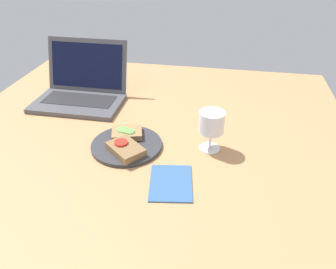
# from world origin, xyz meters

# --- Properties ---
(wooden_table) EXTENTS (1.40, 1.40, 0.03)m
(wooden_table) POSITION_xyz_m (0.00, 0.00, 0.01)
(wooden_table) COLOR #B27F51
(wooden_table) RESTS_ON ground
(plate) EXTENTS (0.23, 0.23, 0.01)m
(plate) POSITION_xyz_m (-0.05, -0.06, 0.04)
(plate) COLOR #333338
(plate) RESTS_ON wooden_table
(sandwich_with_tomato) EXTENTS (0.14, 0.13, 0.03)m
(sandwich_with_tomato) POSITION_xyz_m (-0.04, -0.10, 0.05)
(sandwich_with_tomato) COLOR brown
(sandwich_with_tomato) RESTS_ON plate
(sandwich_with_cucumber) EXTENTS (0.12, 0.10, 0.02)m
(sandwich_with_cucumber) POSITION_xyz_m (-0.06, -0.01, 0.05)
(sandwich_with_cucumber) COLOR #937047
(sandwich_with_cucumber) RESTS_ON plate
(wine_glass) EXTENTS (0.08, 0.08, 0.13)m
(wine_glass) POSITION_xyz_m (0.22, -0.02, 0.12)
(wine_glass) COLOR white
(wine_glass) RESTS_ON wooden_table
(laptop) EXTENTS (0.34, 0.27, 0.22)m
(laptop) POSITION_xyz_m (-0.32, 0.23, 0.08)
(laptop) COLOR #4C4C51
(laptop) RESTS_ON wooden_table
(napkin) EXTENTS (0.14, 0.17, 0.00)m
(napkin) POSITION_xyz_m (0.12, -0.21, 0.03)
(napkin) COLOR #33598C
(napkin) RESTS_ON wooden_table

